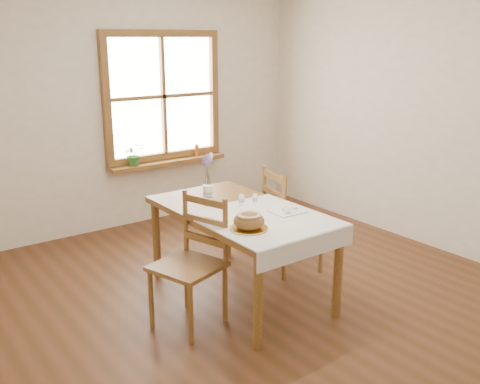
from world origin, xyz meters
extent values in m
plane|color=brown|center=(0.00, 0.00, 0.00)|extent=(5.00, 5.00, 0.00)
cube|color=white|center=(0.00, 2.50, 1.30)|extent=(4.50, 0.10, 2.60)
cube|color=white|center=(2.25, 0.00, 1.30)|extent=(0.10, 5.00, 2.60)
cube|color=#99662F|center=(0.50, 2.46, 2.14)|extent=(1.46, 0.08, 0.08)
cube|color=#99662F|center=(0.50, 2.46, 0.76)|extent=(1.46, 0.08, 0.08)
cube|color=#99662F|center=(-0.19, 2.46, 1.45)|extent=(0.08, 0.08, 1.30)
cube|color=#99662F|center=(1.19, 2.46, 1.45)|extent=(0.08, 0.08, 1.30)
cube|color=#99662F|center=(0.50, 2.46, 1.45)|extent=(0.04, 0.06, 1.30)
cube|color=#99662F|center=(0.50, 2.46, 1.45)|extent=(1.30, 0.06, 0.04)
cube|color=white|center=(0.50, 2.49, 1.45)|extent=(1.30, 0.01, 1.30)
cube|color=#99662F|center=(0.50, 2.40, 0.69)|extent=(1.46, 0.20, 0.05)
cube|color=#99662F|center=(0.00, 0.30, 0.72)|extent=(0.90, 1.60, 0.05)
cylinder|color=#99662F|center=(-0.39, -0.44, 0.35)|extent=(0.07, 0.07, 0.70)
cylinder|color=#99662F|center=(0.39, -0.44, 0.35)|extent=(0.07, 0.07, 0.70)
cylinder|color=#99662F|center=(-0.39, 1.04, 0.35)|extent=(0.07, 0.07, 0.70)
cylinder|color=#99662F|center=(0.39, 1.04, 0.35)|extent=(0.07, 0.07, 0.70)
cube|color=white|center=(0.00, 0.00, 0.76)|extent=(0.91, 0.99, 0.01)
cylinder|color=white|center=(-0.24, -0.14, 0.77)|extent=(0.33, 0.33, 0.01)
ellipsoid|color=brown|center=(-0.24, -0.14, 0.84)|extent=(0.23, 0.23, 0.12)
cube|color=white|center=(0.25, 0.01, 0.77)|extent=(0.26, 0.23, 0.01)
cylinder|color=white|center=(0.07, 0.38, 0.81)|extent=(0.05, 0.05, 0.09)
cylinder|color=white|center=(0.20, 0.36, 0.80)|extent=(0.05, 0.05, 0.08)
cylinder|color=white|center=(-0.01, 0.77, 0.80)|extent=(0.09, 0.09, 0.09)
imported|color=#37762F|center=(0.07, 2.40, 0.81)|extent=(0.24, 0.26, 0.19)
cylinder|color=#AF6020|center=(0.89, 2.40, 0.79)|extent=(0.06, 0.06, 0.15)
camera|label=1|loc=(-2.45, -3.03, 2.10)|focal=40.00mm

